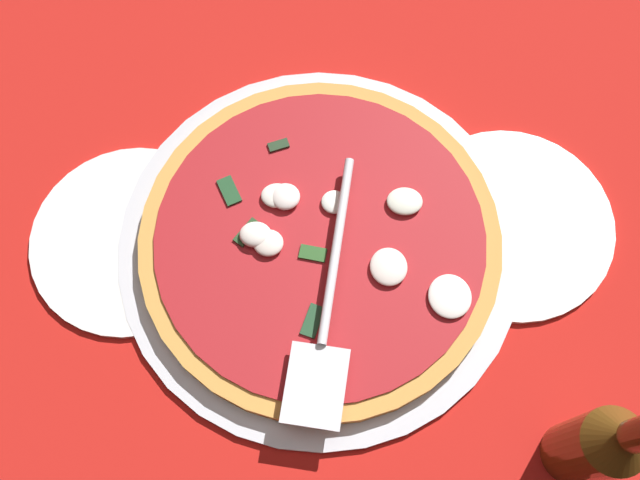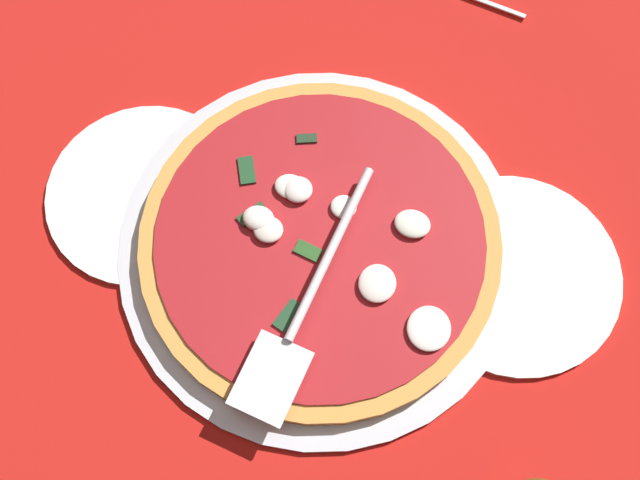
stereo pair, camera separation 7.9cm
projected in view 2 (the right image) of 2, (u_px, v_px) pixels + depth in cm
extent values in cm
cube|color=red|center=(311.00, 225.00, 82.90)|extent=(102.44, 102.44, 0.80)
cube|color=silver|center=(639.00, 9.00, 93.42)|extent=(7.32, 7.32, 0.10)
cube|color=silver|center=(626.00, 103.00, 88.29)|extent=(7.32, 7.32, 0.10)
cube|color=silver|center=(611.00, 208.00, 83.16)|extent=(7.32, 7.32, 0.10)
cube|color=silver|center=(595.00, 328.00, 78.03)|extent=(7.32, 7.32, 0.10)
cube|color=silver|center=(576.00, 464.00, 72.90)|extent=(7.32, 7.32, 0.10)
cube|color=silver|center=(575.00, 42.00, 91.56)|extent=(7.32, 7.32, 0.10)
cube|color=silver|center=(558.00, 140.00, 86.43)|extent=(7.32, 7.32, 0.10)
cube|color=silver|center=(538.00, 250.00, 81.30)|extent=(7.32, 7.32, 0.10)
cube|color=white|center=(517.00, 375.00, 76.17)|extent=(7.32, 7.32, 0.10)
cube|color=silver|center=(508.00, 76.00, 89.70)|extent=(7.32, 7.32, 0.10)
cube|color=silver|center=(486.00, 178.00, 84.57)|extent=(7.32, 7.32, 0.10)
cube|color=white|center=(462.00, 293.00, 79.44)|extent=(7.32, 7.32, 0.10)
cube|color=silver|center=(434.00, 424.00, 74.31)|extent=(7.32, 7.32, 0.10)
cube|color=silver|center=(462.00, 17.00, 92.97)|extent=(7.32, 7.32, 0.10)
cube|color=silver|center=(438.00, 112.00, 87.84)|extent=(7.32, 7.32, 0.10)
cube|color=silver|center=(412.00, 218.00, 82.70)|extent=(7.32, 7.32, 0.10)
cube|color=silver|center=(382.00, 339.00, 77.57)|extent=(7.32, 7.32, 0.10)
cube|color=silver|center=(348.00, 477.00, 72.44)|extent=(7.32, 7.32, 0.10)
cube|color=silver|center=(394.00, 50.00, 91.10)|extent=(7.32, 7.32, 0.10)
cube|color=white|center=(366.00, 149.00, 85.97)|extent=(7.32, 7.32, 0.10)
cube|color=silver|center=(334.00, 260.00, 80.84)|extent=(7.32, 7.32, 0.10)
cube|color=silver|center=(298.00, 387.00, 75.71)|extent=(7.32, 7.32, 0.10)
cube|color=silver|center=(323.00, 85.00, 89.24)|extent=(7.32, 7.32, 0.10)
cube|color=white|center=(290.00, 188.00, 84.11)|extent=(7.32, 7.32, 0.10)
cube|color=silver|center=(252.00, 304.00, 78.98)|extent=(7.32, 7.32, 0.10)
cube|color=silver|center=(210.00, 437.00, 73.85)|extent=(7.32, 7.32, 0.10)
cube|color=silver|center=(283.00, 25.00, 92.51)|extent=(7.32, 7.32, 0.10)
cube|color=silver|center=(249.00, 121.00, 87.38)|extent=(7.32, 7.32, 0.10)
cube|color=silver|center=(210.00, 228.00, 82.25)|extent=(7.32, 7.32, 0.10)
cube|color=silver|center=(167.00, 350.00, 77.12)|extent=(7.32, 7.32, 0.10)
cube|color=white|center=(211.00, 59.00, 90.65)|extent=(7.32, 7.32, 0.10)
cube|color=silver|center=(171.00, 158.00, 85.52)|extent=(7.32, 7.32, 0.10)
cube|color=silver|center=(127.00, 271.00, 80.39)|extent=(7.32, 7.32, 0.10)
cube|color=white|center=(77.00, 399.00, 75.26)|extent=(7.32, 7.32, 0.10)
cube|color=silver|center=(175.00, 1.00, 93.92)|extent=(7.32, 7.32, 0.10)
cube|color=white|center=(135.00, 94.00, 88.79)|extent=(7.32, 7.32, 0.10)
cube|color=silver|center=(91.00, 198.00, 83.66)|extent=(7.32, 7.32, 0.10)
cube|color=silver|center=(40.00, 315.00, 78.53)|extent=(7.32, 7.32, 0.10)
cube|color=silver|center=(102.00, 33.00, 92.06)|extent=(7.32, 7.32, 0.10)
cube|color=white|center=(57.00, 130.00, 86.93)|extent=(7.32, 7.32, 0.10)
cube|color=silver|center=(6.00, 239.00, 81.80)|extent=(7.32, 7.32, 0.10)
cube|color=silver|center=(26.00, 67.00, 90.20)|extent=(7.32, 7.32, 0.10)
cylinder|color=silver|center=(320.00, 245.00, 80.91)|extent=(45.09, 45.09, 1.04)
cylinder|color=white|center=(514.00, 275.00, 79.62)|extent=(23.51, 23.51, 1.00)
cylinder|color=silver|center=(145.00, 193.00, 83.27)|extent=(22.81, 22.81, 1.00)
cylinder|color=gold|center=(320.00, 240.00, 79.63)|extent=(39.94, 39.94, 1.70)
cylinder|color=#A31B20|center=(320.00, 237.00, 78.70)|extent=(36.36, 36.36, 0.30)
ellipsoid|color=white|center=(298.00, 189.00, 79.94)|extent=(3.27, 3.23, 1.24)
ellipsoid|color=white|center=(412.00, 224.00, 78.55)|extent=(3.98, 3.36, 1.03)
ellipsoid|color=white|center=(429.00, 328.00, 74.38)|extent=(4.58, 4.89, 0.88)
ellipsoid|color=white|center=(290.00, 186.00, 80.22)|extent=(3.54, 2.99, 0.98)
ellipsoid|color=white|center=(344.00, 207.00, 79.40)|extent=(2.91, 2.84, 0.83)
ellipsoid|color=silver|center=(377.00, 283.00, 76.08)|extent=(4.02, 4.34, 1.02)
ellipsoid|color=silver|center=(268.00, 230.00, 78.28)|extent=(3.29, 3.13, 1.08)
ellipsoid|color=white|center=(258.00, 218.00, 78.60)|extent=(3.48, 2.98, 1.37)
cube|color=#20361F|center=(307.00, 139.00, 82.81)|extent=(2.60, 1.83, 0.30)
cube|color=#1D4624|center=(247.00, 170.00, 81.33)|extent=(2.99, 3.83, 0.30)
cube|color=#275321|center=(308.00, 251.00, 77.79)|extent=(3.17, 2.14, 0.30)
cube|color=#203E1E|center=(252.00, 214.00, 79.36)|extent=(3.17, 3.51, 0.30)
cube|color=#1C4125|center=(288.00, 316.00, 75.17)|extent=(2.74, 3.84, 0.30)
cube|color=silver|center=(271.00, 378.00, 71.44)|extent=(7.17, 8.99, 0.30)
cylinder|color=silver|center=(331.00, 251.00, 75.95)|extent=(4.28, 20.94, 1.00)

